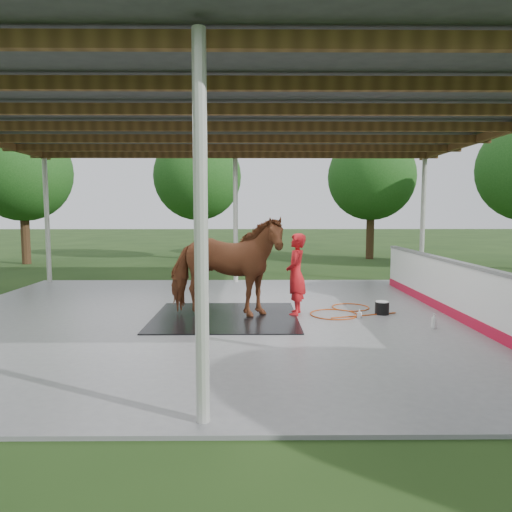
{
  "coord_description": "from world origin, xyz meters",
  "views": [
    {
      "loc": [
        0.5,
        -9.16,
        2.17
      ],
      "look_at": [
        0.58,
        -0.02,
        1.29
      ],
      "focal_mm": 32.0,
      "sensor_mm": 36.0,
      "label": 1
    }
  ],
  "objects_px": {
    "wash_bucket": "(382,308)",
    "horse": "(225,267)",
    "handler": "(296,274)",
    "dasher_board": "(453,290)"
  },
  "relations": [
    {
      "from": "dasher_board",
      "to": "horse",
      "type": "relative_size",
      "value": 3.34
    },
    {
      "from": "handler",
      "to": "wash_bucket",
      "type": "bearing_deg",
      "value": 100.6
    },
    {
      "from": "horse",
      "to": "wash_bucket",
      "type": "relative_size",
      "value": 8.22
    },
    {
      "from": "horse",
      "to": "handler",
      "type": "bearing_deg",
      "value": -72.8
    },
    {
      "from": "wash_bucket",
      "to": "horse",
      "type": "bearing_deg",
      "value": -175.54
    },
    {
      "from": "dasher_board",
      "to": "handler",
      "type": "distance_m",
      "value": 3.21
    },
    {
      "from": "horse",
      "to": "handler",
      "type": "height_order",
      "value": "horse"
    },
    {
      "from": "handler",
      "to": "horse",
      "type": "bearing_deg",
      "value": -69.66
    },
    {
      "from": "dasher_board",
      "to": "wash_bucket",
      "type": "height_order",
      "value": "dasher_board"
    },
    {
      "from": "wash_bucket",
      "to": "dasher_board",
      "type": "bearing_deg",
      "value": -7.01
    }
  ]
}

